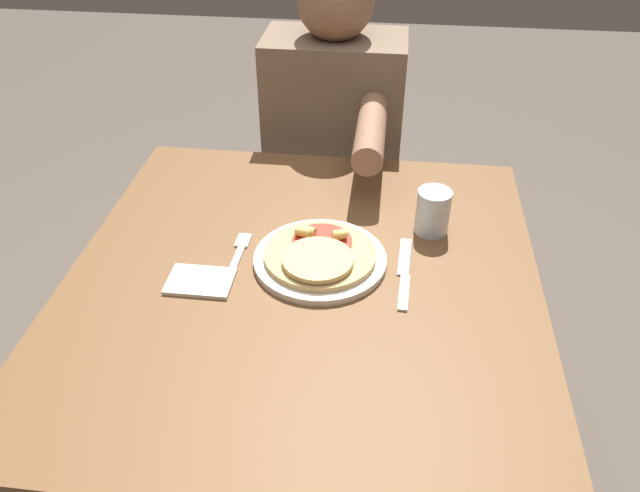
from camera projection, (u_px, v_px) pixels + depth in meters
ground_plane at (307, 491)px, 1.63m from camera, size 8.00×8.00×0.00m
dining_table at (303, 321)px, 1.27m from camera, size 0.91×0.98×0.73m
plate at (320, 259)px, 1.23m from camera, size 0.26×0.26×0.01m
pizza at (320, 254)px, 1.22m from camera, size 0.22×0.22×0.04m
fork at (238, 256)px, 1.25m from camera, size 0.03×0.18×0.00m
knife at (404, 274)px, 1.20m from camera, size 0.03×0.22×0.00m
drinking_glass at (433, 212)px, 1.29m from camera, size 0.07×0.07×0.10m
napkin at (200, 281)px, 1.18m from camera, size 0.12×0.09×0.01m
person_diner at (334, 141)px, 1.77m from camera, size 0.37×0.52×1.15m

